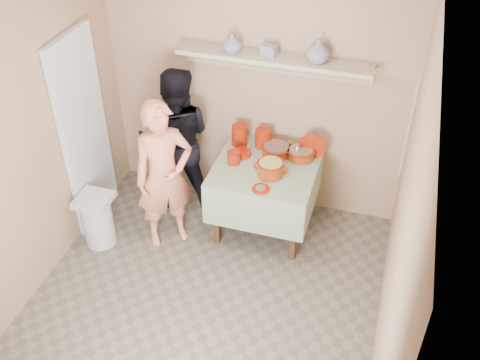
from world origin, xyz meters
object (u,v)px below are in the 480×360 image
(person_cook, at_px, (164,176))
(person_helper, at_px, (176,140))
(trash_bin, at_px, (97,220))
(serving_table, at_px, (266,175))
(cazuela_rice, at_px, (271,168))

(person_cook, bearing_deg, person_helper, 62.24)
(person_helper, distance_m, trash_bin, 1.10)
(serving_table, bearing_deg, person_cook, -152.51)
(person_cook, xyz_separation_m, person_helper, (-0.11, 0.57, 0.02))
(person_helper, relative_size, cazuela_rice, 4.75)
(cazuela_rice, relative_size, trash_bin, 0.59)
(person_cook, xyz_separation_m, serving_table, (0.86, 0.45, -0.12))
(person_cook, height_order, trash_bin, person_cook)
(trash_bin, bearing_deg, serving_table, 25.25)
(trash_bin, bearing_deg, cazuela_rice, 19.93)
(cazuela_rice, bearing_deg, person_cook, -161.56)
(person_cook, bearing_deg, serving_table, -11.17)
(cazuela_rice, bearing_deg, serving_table, 118.78)
(person_cook, relative_size, serving_table, 1.58)
(cazuela_rice, distance_m, trash_bin, 1.76)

